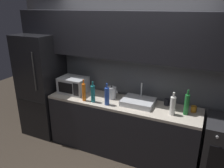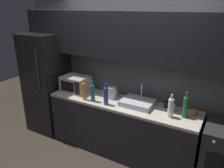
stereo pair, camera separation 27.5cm
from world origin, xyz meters
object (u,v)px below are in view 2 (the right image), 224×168
(kettle, at_px, (112,93))
(mug_dark, at_px, (167,104))
(refrigerator, at_px, (47,83))
(wine_bottle_blue, at_px, (106,96))
(wine_bottle_green, at_px, (185,107))
(wine_bottle_orange, at_px, (84,91))
(wine_bottle_teal, at_px, (93,93))
(mug_clear, at_px, (172,108))
(microwave, at_px, (76,84))
(wine_bottle_white, at_px, (171,108))
(mug_amber, at_px, (193,112))

(kettle, height_order, mug_dark, kettle)
(refrigerator, xyz_separation_m, wine_bottle_blue, (1.42, -0.18, 0.11))
(refrigerator, bearing_deg, wine_bottle_green, -0.06)
(wine_bottle_orange, distance_m, wine_bottle_blue, 0.40)
(refrigerator, xyz_separation_m, mug_dark, (2.25, 0.18, 0.02))
(wine_bottle_orange, bearing_deg, kettle, 37.56)
(wine_bottle_blue, relative_size, mug_dark, 3.33)
(wine_bottle_teal, bearing_deg, wine_bottle_blue, -0.35)
(mug_clear, xyz_separation_m, mug_dark, (-0.10, 0.07, 0.00))
(microwave, relative_size, mug_dark, 4.50)
(wine_bottle_orange, relative_size, wine_bottle_blue, 1.03)
(wine_bottle_blue, bearing_deg, refrigerator, 172.61)
(wine_bottle_teal, relative_size, wine_bottle_green, 0.93)
(wine_bottle_orange, xyz_separation_m, mug_dark, (1.22, 0.38, -0.09))
(microwave, xyz_separation_m, kettle, (0.70, 0.05, -0.04))
(microwave, xyz_separation_m, wine_bottle_blue, (0.74, -0.20, 0.01))
(mug_dark, bearing_deg, wine_bottle_blue, -156.20)
(kettle, relative_size, wine_bottle_white, 0.66)
(wine_bottle_white, xyz_separation_m, mug_clear, (-0.03, 0.20, -0.09))
(wine_bottle_teal, relative_size, mug_clear, 3.55)
(wine_bottle_white, bearing_deg, refrigerator, 177.81)
(refrigerator, distance_m, kettle, 1.39)
(refrigerator, distance_m, microwave, 0.69)
(refrigerator, bearing_deg, wine_bottle_teal, -8.82)
(mug_amber, height_order, mug_dark, mug_dark)
(kettle, height_order, wine_bottle_blue, wine_bottle_blue)
(wine_bottle_white, xyz_separation_m, mug_dark, (-0.13, 0.27, -0.08))
(wine_bottle_teal, xyz_separation_m, wine_bottle_white, (1.20, 0.09, -0.00))
(wine_bottle_teal, bearing_deg, wine_bottle_orange, -173.66)
(wine_bottle_green, height_order, mug_dark, wine_bottle_green)
(wine_bottle_teal, bearing_deg, wine_bottle_white, 4.41)
(wine_bottle_teal, bearing_deg, microwave, 158.11)
(wine_bottle_white, height_order, mug_amber, wine_bottle_white)
(wine_bottle_green, bearing_deg, wine_bottle_white, -152.51)
(kettle, distance_m, wine_bottle_teal, 0.33)
(wine_bottle_white, bearing_deg, wine_bottle_green, 27.49)
(microwave, distance_m, mug_amber, 1.97)
(wine_bottle_blue, bearing_deg, microwave, 164.72)
(wine_bottle_teal, height_order, wine_bottle_orange, wine_bottle_orange)
(refrigerator, xyz_separation_m, wine_bottle_teal, (1.18, -0.18, 0.11))
(kettle, height_order, wine_bottle_orange, wine_bottle_orange)
(mug_dark, bearing_deg, mug_clear, -35.10)
(refrigerator, height_order, mug_dark, refrigerator)
(refrigerator, distance_m, wine_bottle_teal, 1.20)
(kettle, distance_m, mug_amber, 1.26)
(wine_bottle_green, height_order, mug_amber, wine_bottle_green)
(wine_bottle_green, bearing_deg, wine_bottle_blue, -170.81)
(kettle, xyz_separation_m, wine_bottle_orange, (-0.35, -0.27, 0.05))
(refrigerator, height_order, wine_bottle_green, refrigerator)
(refrigerator, distance_m, mug_clear, 2.35)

